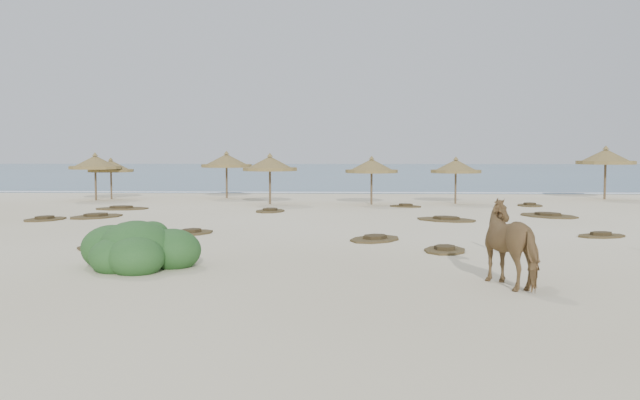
# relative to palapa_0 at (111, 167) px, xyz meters

# --- Properties ---
(ground) EXTENTS (160.00, 160.00, 0.00)m
(ground) POSITION_rel_palapa_0_xyz_m (13.07, -19.22, -1.87)
(ground) COLOR #EDE3C2
(ground) RESTS_ON ground
(ocean) EXTENTS (200.00, 100.00, 0.01)m
(ocean) POSITION_rel_palapa_0_xyz_m (13.07, 55.78, -1.86)
(ocean) COLOR #275877
(ocean) RESTS_ON ground
(foam_line) EXTENTS (70.00, 0.60, 0.01)m
(foam_line) POSITION_rel_palapa_0_xyz_m (13.07, 6.78, -1.86)
(foam_line) COLOR white
(foam_line) RESTS_ON ground
(palapa_0) EXTENTS (3.04, 3.04, 2.41)m
(palapa_0) POSITION_rel_palapa_0_xyz_m (0.00, 0.00, 0.00)
(palapa_0) COLOR brown
(palapa_0) RESTS_ON ground
(palapa_1) EXTENTS (3.27, 3.27, 2.70)m
(palapa_1) POSITION_rel_palapa_0_xyz_m (-0.53, -1.03, 0.23)
(palapa_1) COLOR brown
(palapa_1) RESTS_ON ground
(palapa_2) EXTENTS (3.74, 3.74, 2.78)m
(palapa_2) POSITION_rel_palapa_0_xyz_m (6.49, 1.16, 0.29)
(palapa_2) COLOR brown
(palapa_2) RESTS_ON ground
(palapa_3) EXTENTS (3.62, 3.62, 2.68)m
(palapa_3) POSITION_rel_palapa_0_xyz_m (9.59, -3.48, 0.21)
(palapa_3) COLOR brown
(palapa_3) RESTS_ON ground
(palapa_4) EXTENTS (3.30, 3.30, 2.53)m
(palapa_4) POSITION_rel_palapa_0_xyz_m (14.86, -3.50, 0.10)
(palapa_4) COLOR brown
(palapa_4) RESTS_ON ground
(palapa_5) EXTENTS (2.88, 2.88, 2.49)m
(palapa_5) POSITION_rel_palapa_0_xyz_m (19.31, -2.68, 0.07)
(palapa_5) COLOR brown
(palapa_5) RESTS_ON ground
(palapa_6) EXTENTS (4.01, 4.01, 3.09)m
(palapa_6) POSITION_rel_palapa_0_xyz_m (28.34, 1.05, 0.53)
(palapa_6) COLOR brown
(palapa_6) RESTS_ON ground
(horse) EXTENTS (1.66, 2.30, 1.77)m
(horse) POSITION_rel_palapa_0_xyz_m (17.24, -25.56, -0.98)
(horse) COLOR olive
(horse) RESTS_ON ground
(fence_post_near) EXTENTS (0.10, 0.10, 1.15)m
(fence_post_near) POSITION_rel_palapa_0_xyz_m (17.92, -20.83, -1.29)
(fence_post_near) COLOR #6A624F
(fence_post_near) RESTS_ON ground
(bush) EXTENTS (2.94, 2.59, 1.32)m
(bush) POSITION_rel_palapa_0_xyz_m (8.73, -23.69, -1.43)
(bush) COLOR #305E28
(bush) RESTS_ON ground
(scrub_1) EXTENTS (2.65, 3.05, 0.16)m
(scrub_1) POSITION_rel_palapa_0_xyz_m (3.11, -11.01, -1.82)
(scrub_1) COLOR brown
(scrub_1) RESTS_ON ground
(scrub_2) EXTENTS (1.85, 2.14, 0.16)m
(scrub_2) POSITION_rel_palapa_0_xyz_m (8.45, -16.70, -1.82)
(scrub_2) COLOR brown
(scrub_2) RESTS_ON ground
(scrub_3) EXTENTS (3.03, 2.84, 0.16)m
(scrub_3) POSITION_rel_palapa_0_xyz_m (17.63, -11.74, -1.82)
(scrub_3) COLOR brown
(scrub_3) RESTS_ON ground
(scrub_4) EXTENTS (1.99, 1.66, 0.16)m
(scrub_4) POSITION_rel_palapa_0_xyz_m (21.96, -16.96, -1.82)
(scrub_4) COLOR brown
(scrub_4) RESTS_ON ground
(scrub_5) EXTENTS (3.04, 3.38, 0.16)m
(scrub_5) POSITION_rel_palapa_0_xyz_m (22.20, -9.83, -1.82)
(scrub_5) COLOR brown
(scrub_5) RESTS_ON ground
(scrub_6) EXTENTS (2.74, 1.98, 0.16)m
(scrub_6) POSITION_rel_palapa_0_xyz_m (2.86, -6.92, -1.82)
(scrub_6) COLOR brown
(scrub_6) RESTS_ON ground
(scrub_7) EXTENTS (1.98, 1.75, 0.16)m
(scrub_7) POSITION_rel_palapa_0_xyz_m (16.52, -4.93, -1.82)
(scrub_7) COLOR brown
(scrub_7) RESTS_ON ground
(scrub_9) EXTENTS (2.22, 2.52, 0.16)m
(scrub_9) POSITION_rel_palapa_0_xyz_m (14.57, -18.16, -1.82)
(scrub_9) COLOR brown
(scrub_9) RESTS_ON ground
(scrub_10) EXTENTS (1.31, 1.93, 0.16)m
(scrub_10) POSITION_rel_palapa_0_xyz_m (22.84, -4.04, -1.82)
(scrub_10) COLOR brown
(scrub_10) RESTS_ON ground
(scrub_11) EXTENTS (2.07, 2.07, 0.16)m
(scrub_11) POSITION_rel_palapa_0_xyz_m (6.73, -20.65, -1.82)
(scrub_11) COLOR brown
(scrub_11) RESTS_ON ground
(scrub_12) EXTENTS (1.45, 1.95, 0.16)m
(scrub_12) POSITION_rel_palapa_0_xyz_m (16.44, -20.56, -1.82)
(scrub_12) COLOR brown
(scrub_12) RESTS_ON ground
(scrub_13) EXTENTS (1.55, 2.15, 0.16)m
(scrub_13) POSITION_rel_palapa_0_xyz_m (10.10, -7.97, -1.82)
(scrub_13) COLOR brown
(scrub_13) RESTS_ON ground
(scrub_14) EXTENTS (1.90, 2.33, 0.16)m
(scrub_14) POSITION_rel_palapa_0_xyz_m (1.47, -12.28, -1.82)
(scrub_14) COLOR brown
(scrub_14) RESTS_ON ground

